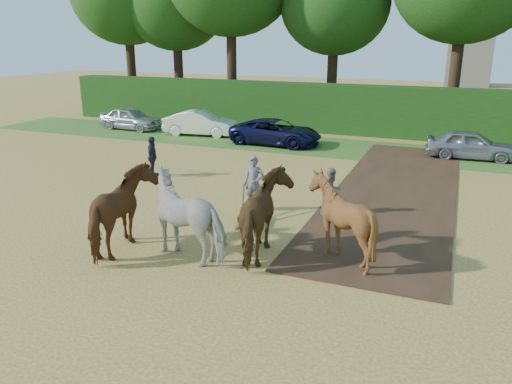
% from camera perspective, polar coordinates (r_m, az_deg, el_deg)
% --- Properties ---
extents(ground, '(120.00, 120.00, 0.00)m').
position_cam_1_polar(ground, '(14.25, 6.10, -7.07)').
color(ground, gold).
rests_on(ground, ground).
extents(earth_strip, '(4.50, 17.00, 0.05)m').
position_cam_1_polar(earth_strip, '(20.46, 15.65, 0.13)').
color(earth_strip, '#472D1C').
rests_on(earth_strip, ground).
extents(grass_verge, '(50.00, 5.00, 0.03)m').
position_cam_1_polar(grass_verge, '(27.37, 14.33, 4.51)').
color(grass_verge, '#38601E').
rests_on(grass_verge, ground).
extents(hedgerow, '(46.00, 1.60, 3.00)m').
position_cam_1_polar(hedgerow, '(31.51, 15.73, 8.80)').
color(hedgerow, '#14380F').
rests_on(hedgerow, ground).
extents(spectator_near, '(0.98, 1.01, 1.64)m').
position_cam_1_polar(spectator_near, '(17.15, 8.64, 0.05)').
color(spectator_near, tan).
rests_on(spectator_near, ground).
extents(spectator_far, '(0.78, 1.12, 1.76)m').
position_cam_1_polar(spectator_far, '(22.09, -11.76, 3.98)').
color(spectator_far, '#22222D').
rests_on(spectator_far, ground).
extents(plough_team, '(7.84, 6.34, 2.35)m').
position_cam_1_polar(plough_team, '(13.81, -2.87, -2.59)').
color(plough_team, brown).
rests_on(plough_team, ground).
extents(parked_cars, '(36.10, 3.38, 1.49)m').
position_cam_1_polar(parked_cars, '(27.47, 12.48, 6.16)').
color(parked_cars, '#AFB0B6').
rests_on(parked_cars, ground).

